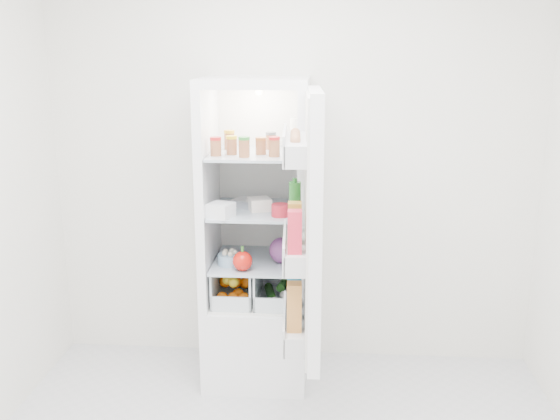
# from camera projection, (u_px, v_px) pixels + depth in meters

# --- Properties ---
(room_walls) EXTENTS (3.02, 3.02, 2.61)m
(room_walls) POSITION_uv_depth(u_px,v_px,m) (272.00, 150.00, 2.30)
(room_walls) COLOR white
(room_walls) RESTS_ON ground
(refrigerator) EXTENTS (0.60, 0.60, 1.80)m
(refrigerator) POSITION_uv_depth(u_px,v_px,m) (257.00, 269.00, 3.76)
(refrigerator) COLOR white
(refrigerator) RESTS_ON ground
(shelf_low) EXTENTS (0.49, 0.53, 0.01)m
(shelf_low) POSITION_uv_depth(u_px,v_px,m) (256.00, 261.00, 3.68)
(shelf_low) COLOR #ABBAC8
(shelf_low) RESTS_ON refrigerator
(shelf_mid) EXTENTS (0.49, 0.53, 0.02)m
(shelf_mid) POSITION_uv_depth(u_px,v_px,m) (256.00, 210.00, 3.60)
(shelf_mid) COLOR #ABBAC8
(shelf_mid) RESTS_ON refrigerator
(shelf_top) EXTENTS (0.49, 0.53, 0.02)m
(shelf_top) POSITION_uv_depth(u_px,v_px,m) (255.00, 154.00, 3.51)
(shelf_top) COLOR #ABBAC8
(shelf_top) RESTS_ON refrigerator
(crisper_left) EXTENTS (0.23, 0.46, 0.22)m
(crisper_left) POSITION_uv_depth(u_px,v_px,m) (236.00, 281.00, 3.72)
(crisper_left) COLOR silver
(crisper_left) RESTS_ON refrigerator
(crisper_right) EXTENTS (0.23, 0.46, 0.22)m
(crisper_right) POSITION_uv_depth(u_px,v_px,m) (277.00, 282.00, 3.70)
(crisper_right) COLOR silver
(crisper_right) RESTS_ON refrigerator
(condiment_jars) EXTENTS (0.46, 0.34, 0.08)m
(condiment_jars) POSITION_uv_depth(u_px,v_px,m) (252.00, 146.00, 3.45)
(condiment_jars) COLOR #B21919
(condiment_jars) RESTS_ON shelf_top
(squeeze_bottle) EXTENTS (0.05, 0.05, 0.18)m
(squeeze_bottle) POSITION_uv_depth(u_px,v_px,m) (294.00, 133.00, 3.62)
(squeeze_bottle) COLOR white
(squeeze_bottle) RESTS_ON shelf_top
(tub_white) EXTENTS (0.16, 0.16, 0.08)m
(tub_white) POSITION_uv_depth(u_px,v_px,m) (221.00, 210.00, 3.41)
(tub_white) COLOR white
(tub_white) RESTS_ON shelf_mid
(tub_cream) EXTENTS (0.15, 0.15, 0.07)m
(tub_cream) POSITION_uv_depth(u_px,v_px,m) (259.00, 204.00, 3.56)
(tub_cream) COLOR white
(tub_cream) RESTS_ON shelf_mid
(tin_red) EXTENTS (0.10, 0.10, 0.07)m
(tin_red) POSITION_uv_depth(u_px,v_px,m) (280.00, 210.00, 3.43)
(tin_red) COLOR red
(tin_red) RESTS_ON shelf_mid
(foil_tray) EXTENTS (0.21, 0.19, 0.04)m
(foil_tray) POSITION_uv_depth(u_px,v_px,m) (248.00, 203.00, 3.64)
(foil_tray) COLOR silver
(foil_tray) RESTS_ON shelf_mid
(red_cabbage) EXTENTS (0.15, 0.15, 0.15)m
(red_cabbage) POSITION_uv_depth(u_px,v_px,m) (282.00, 250.00, 3.61)
(red_cabbage) COLOR #592160
(red_cabbage) RESTS_ON shelf_low
(bell_pepper) EXTENTS (0.11, 0.11, 0.11)m
(bell_pepper) POSITION_uv_depth(u_px,v_px,m) (243.00, 261.00, 3.48)
(bell_pepper) COLOR red
(bell_pepper) RESTS_ON shelf_low
(mushroom_bowl) EXTENTS (0.16, 0.16, 0.06)m
(mushroom_bowl) POSITION_uv_depth(u_px,v_px,m) (230.00, 259.00, 3.59)
(mushroom_bowl) COLOR #8DB4D3
(mushroom_bowl) RESTS_ON shelf_low
(citrus_pile) EXTENTS (0.20, 0.31, 0.16)m
(citrus_pile) POSITION_uv_depth(u_px,v_px,m) (236.00, 287.00, 3.70)
(citrus_pile) COLOR orange
(citrus_pile) RESTS_ON refrigerator
(veg_pile) EXTENTS (0.16, 0.30, 0.10)m
(veg_pile) POSITION_uv_depth(u_px,v_px,m) (278.00, 290.00, 3.71)
(veg_pile) COLOR #1E4D19
(veg_pile) RESTS_ON refrigerator
(fridge_door) EXTENTS (0.20, 0.60, 1.30)m
(fridge_door) POSITION_uv_depth(u_px,v_px,m) (307.00, 233.00, 3.01)
(fridge_door) COLOR white
(fridge_door) RESTS_ON refrigerator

